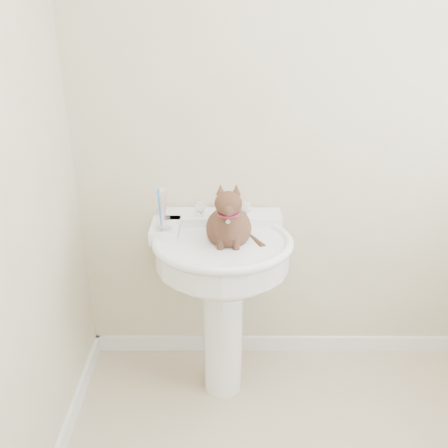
{
  "coord_description": "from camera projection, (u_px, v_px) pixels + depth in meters",
  "views": [
    {
      "loc": [
        -0.39,
        -1.13,
        1.82
      ],
      "look_at": [
        -0.39,
        0.8,
        0.91
      ],
      "focal_mm": 40.0,
      "sensor_mm": 36.0,
      "label": 1
    }
  ],
  "objects": [
    {
      "name": "faucet",
      "position": [
        223.0,
        209.0,
        2.28
      ],
      "size": [
        0.28,
        0.12,
        0.14
      ],
      "color": "silver",
      "rests_on": "pedestal_sink"
    },
    {
      "name": "cat",
      "position": [
        229.0,
        225.0,
        2.13
      ],
      "size": [
        0.22,
        0.27,
        0.4
      ],
      "rotation": [
        0.0,
        0.0,
        -0.03
      ],
      "color": "brown",
      "rests_on": "pedestal_sink"
    },
    {
      "name": "toothbrush_cup",
      "position": [
        163.0,
        220.0,
        2.16
      ],
      "size": [
        0.07,
        0.07,
        0.19
      ],
      "rotation": [
        0.0,
        0.0,
        -0.07
      ],
      "color": "silver",
      "rests_on": "pedestal_sink"
    },
    {
      "name": "soap_bar",
      "position": [
        233.0,
        207.0,
        2.37
      ],
      "size": [
        0.1,
        0.06,
        0.03
      ],
      "primitive_type": "cube",
      "rotation": [
        0.0,
        0.0,
        -0.1
      ],
      "color": "#DB6432",
      "rests_on": "pedestal_sink"
    },
    {
      "name": "pedestal_sink",
      "position": [
        222.0,
        269.0,
        2.24
      ],
      "size": [
        0.63,
        0.62,
        0.87
      ],
      "color": "white",
      "rests_on": "floor"
    },
    {
      "name": "wall_back",
      "position": [
        311.0,
        129.0,
        2.26
      ],
      "size": [
        2.2,
        0.0,
        2.5
      ],
      "primitive_type": null,
      "color": "beige",
      "rests_on": "ground"
    },
    {
      "name": "baseboard_back",
      "position": [
        295.0,
        343.0,
        2.76
      ],
      "size": [
        2.2,
        0.02,
        0.09
      ],
      "primitive_type": "cube",
      "color": "white",
      "rests_on": "floor"
    }
  ]
}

